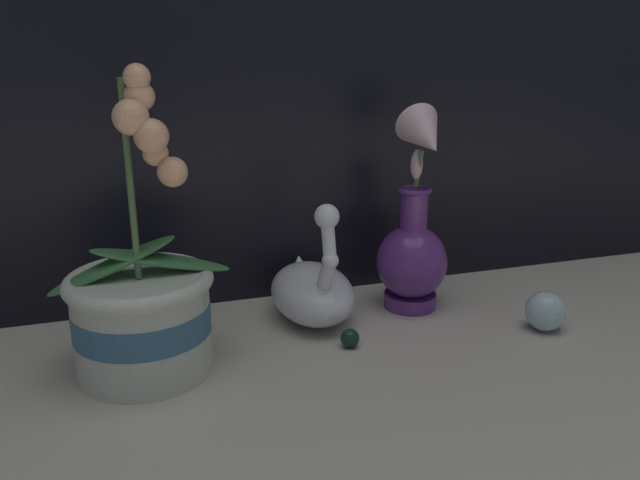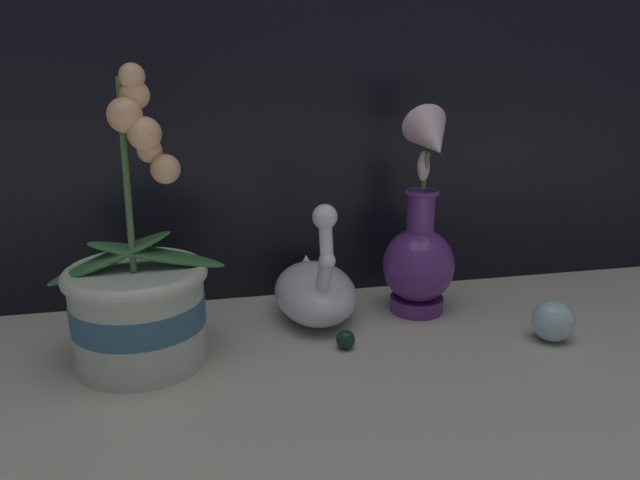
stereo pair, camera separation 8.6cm
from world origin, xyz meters
TOP-DOWN VIEW (x-y plane):
  - ground_plane at (0.00, 0.00)m, footprint 2.80×2.80m
  - orchid_potted_plant at (-0.26, 0.10)m, footprint 0.22×0.18m
  - swan_figurine at (-0.02, 0.19)m, footprint 0.12×0.19m
  - blue_vase at (0.14, 0.18)m, footprint 0.11×0.13m
  - glass_sphere at (0.28, 0.05)m, footprint 0.06×0.06m
  - glass_bauble at (-0.00, 0.08)m, footprint 0.03×0.03m

SIDE VIEW (x-z plane):
  - ground_plane at x=0.00m, z-range 0.00..0.00m
  - glass_bauble at x=0.00m, z-range 0.00..0.03m
  - glass_sphere at x=0.28m, z-range 0.00..0.06m
  - swan_figurine at x=-0.02m, z-range -0.05..0.14m
  - orchid_potted_plant at x=-0.26m, z-range -0.10..0.27m
  - blue_vase at x=0.14m, z-range -0.05..0.26m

